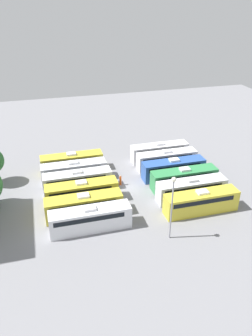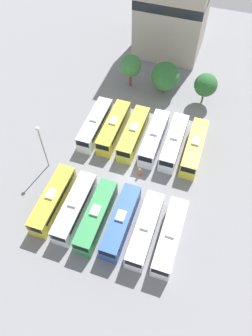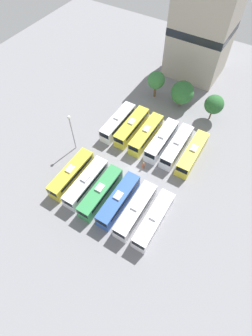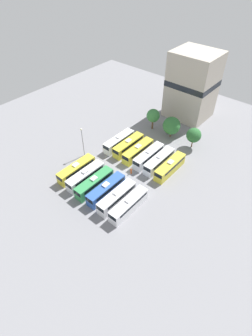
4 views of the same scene
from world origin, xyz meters
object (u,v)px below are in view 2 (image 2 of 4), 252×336
bus_0 (53,200)px  bus_11 (194,147)px  bus_3 (121,221)px  tree_0 (131,66)px  bus_6 (95,124)px  depot_building (174,1)px  light_pole (41,141)px  bus_1 (75,207)px  bus_4 (145,229)px  bus_2 (96,216)px  bus_7 (114,127)px  tree_1 (165,76)px  bus_9 (154,138)px  bus_5 (170,237)px  bus_8 (134,133)px  tree_2 (206,85)px  bus_10 (174,142)px  worker_person (140,172)px

bus_0 → bus_11: bearing=43.0°
bus_3 → tree_0: bearing=105.7°
bus_6 → depot_building: size_ratio=0.52×
light_pole → depot_building: 39.46m
bus_1 → bus_4: (10.52, -0.11, 0.00)m
bus_2 → bus_7: size_ratio=1.00×
bus_6 → tree_1: size_ratio=1.67×
bus_6 → tree_1: (8.70, 13.72, 2.14)m
bus_3 → bus_9: size_ratio=1.00×
bus_4 → bus_5: size_ratio=1.00×
depot_building → bus_2: bearing=-89.1°
bus_7 → bus_8: size_ratio=1.00×
tree_2 → bus_5: bearing=-88.0°
bus_5 → bus_8: 19.39m
bus_9 → bus_10: 3.37m
bus_2 → bus_11: 19.84m
tree_0 → bus_2: bearing=-80.9°
bus_10 → bus_9: bearing=-177.5°
bus_5 → bus_10: bearing=101.8°
bus_3 → bus_7: (-7.05, 16.50, 0.00)m
bus_0 → bus_3: bearing=-0.6°
bus_3 → bus_11: (6.98, 16.45, 0.00)m
bus_7 → worker_person: bearing=-46.0°
bus_0 → tree_1: 31.14m
bus_1 → bus_2: same height
bus_1 → bus_5: (14.00, -0.06, 0.00)m
tree_2 → worker_person: bearing=-107.1°
bus_4 → tree_0: bearing=111.7°
bus_1 → tree_2: bearing=66.3°
tree_1 → tree_2: size_ratio=1.04×
bus_1 → bus_3: bearing=0.3°
bus_6 → bus_8: 6.93m
bus_8 → bus_10: same height
bus_10 → tree_2: size_ratio=1.74×
bus_8 → light_pole: 15.55m
bus_0 → bus_10: size_ratio=1.00×
bus_10 → depot_building: bearing=105.7°
bus_3 → bus_8: bearing=101.8°
light_pole → tree_2: bearing=47.7°
bus_6 → bus_11: bearing=1.0°
bus_4 → bus_1: bearing=179.4°
bus_1 → bus_5: 14.00m
bus_5 → bus_8: same height
tree_1 → bus_4: bearing=-80.2°
tree_1 → bus_5: bearing=-73.9°
bus_9 → light_pole: light_pole is taller
bus_6 → bus_10: same height
bus_4 → tree_0: (-11.94, 29.98, 2.91)m
bus_2 → bus_3: size_ratio=1.00×
worker_person → bus_11: bearing=44.6°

